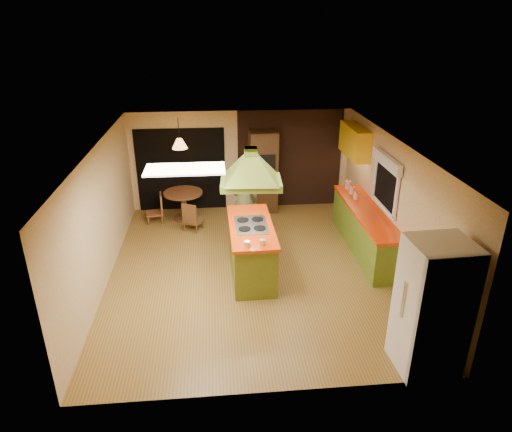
{
  "coord_description": "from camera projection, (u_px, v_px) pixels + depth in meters",
  "views": [
    {
      "loc": [
        -0.65,
        -7.83,
        4.61
      ],
      "look_at": [
        0.08,
        -0.03,
        1.15
      ],
      "focal_mm": 32.0,
      "sensor_mm": 36.0,
      "label": 1
    }
  ],
  "objects": [
    {
      "name": "brick_panel",
      "position": [
        290.0,
        159.0,
        11.59
      ],
      "size": [
        2.64,
        0.03,
        2.5
      ],
      "primitive_type": "cube",
      "color": "#381E14",
      "rests_on": "ground"
    },
    {
      "name": "refrigerator",
      "position": [
        432.0,
        307.0,
        6.17
      ],
      "size": [
        0.84,
        0.8,
        1.97
      ],
      "primitive_type": "cube",
      "rotation": [
        0.0,
        0.0,
        0.05
      ],
      "color": "white",
      "rests_on": "ground"
    },
    {
      "name": "right_counter",
      "position": [
        365.0,
        230.0,
        9.62
      ],
      "size": [
        0.62,
        3.05,
        0.92
      ],
      "color": "olive",
      "rests_on": "ground"
    },
    {
      "name": "ground",
      "position": [
        252.0,
        269.0,
        9.05
      ],
      "size": [
        6.5,
        6.5,
        0.0
      ],
      "primitive_type": "plane",
      "color": "olive",
      "rests_on": "ground"
    },
    {
      "name": "chair_left",
      "position": [
        154.0,
        208.0,
        10.97
      ],
      "size": [
        0.43,
        0.43,
        0.71
      ],
      "primitive_type": null,
      "rotation": [
        0.0,
        0.0,
        -1.45
      ],
      "color": "brown",
      "rests_on": "ground"
    },
    {
      "name": "chair_near",
      "position": [
        193.0,
        216.0,
        10.55
      ],
      "size": [
        0.52,
        0.52,
        0.7
      ],
      "primitive_type": null,
      "rotation": [
        0.0,
        0.0,
        2.66
      ],
      "color": "brown",
      "rests_on": "ground"
    },
    {
      "name": "upper_cabinets",
      "position": [
        354.0,
        141.0,
        10.48
      ],
      "size": [
        0.34,
        1.4,
        0.7
      ],
      "primitive_type": "cube",
      "color": "yellow",
      "rests_on": "room_walls"
    },
    {
      "name": "fluor_panel",
      "position": [
        185.0,
        169.0,
        6.86
      ],
      "size": [
        1.2,
        0.6,
        0.03
      ],
      "primitive_type": "cube",
      "color": "white",
      "rests_on": "ceiling_plane"
    },
    {
      "name": "window_right",
      "position": [
        387.0,
        173.0,
        8.93
      ],
      "size": [
        0.12,
        1.35,
        1.06
      ],
      "color": "black",
      "rests_on": "room_walls"
    },
    {
      "name": "range_hood",
      "position": [
        251.0,
        162.0,
        8.02
      ],
      "size": [
        1.13,
        0.84,
        0.8
      ],
      "rotation": [
        0.0,
        0.0,
        -0.06
      ],
      "color": "#54691A",
      "rests_on": "ceiling_plane"
    },
    {
      "name": "wall_oven",
      "position": [
        263.0,
        172.0,
        11.36
      ],
      "size": [
        0.7,
        0.62,
        2.06
      ],
      "rotation": [
        0.0,
        0.0,
        0.04
      ],
      "color": "#482E17",
      "rests_on": "ground"
    },
    {
      "name": "canister_small",
      "position": [
        356.0,
        196.0,
        9.94
      ],
      "size": [
        0.13,
        0.13,
        0.15
      ],
      "primitive_type": "cylinder",
      "rotation": [
        0.0,
        0.0,
        0.14
      ],
      "color": "beige",
      "rests_on": "right_counter"
    },
    {
      "name": "canister_medium",
      "position": [
        352.0,
        190.0,
        10.24
      ],
      "size": [
        0.14,
        0.14,
        0.17
      ],
      "primitive_type": "cylinder",
      "rotation": [
        0.0,
        0.0,
        -0.15
      ],
      "color": "beige",
      "rests_on": "right_counter"
    },
    {
      "name": "canister_large",
      "position": [
        348.0,
        185.0,
        10.53
      ],
      "size": [
        0.15,
        0.15,
        0.19
      ],
      "primitive_type": "cylinder",
      "rotation": [
        0.0,
        0.0,
        -0.1
      ],
      "color": "beige",
      "rests_on": "right_counter"
    },
    {
      "name": "pendant_lamp",
      "position": [
        180.0,
        144.0,
        10.5
      ],
      "size": [
        0.47,
        0.47,
        0.23
      ],
      "primitive_type": "cone",
      "rotation": [
        0.0,
        0.0,
        -0.41
      ],
      "color": "#FF9E3F",
      "rests_on": "ceiling_plane"
    },
    {
      "name": "kitchen_island",
      "position": [
        251.0,
        249.0,
        8.72
      ],
      "size": [
        0.84,
        2.04,
        1.03
      ],
      "rotation": [
        0.0,
        0.0,
        0.01
      ],
      "color": "olive",
      "rests_on": "ground"
    },
    {
      "name": "ceiling_plane",
      "position": [
        251.0,
        146.0,
        8.04
      ],
      "size": [
        6.5,
        6.5,
        0.0
      ],
      "primitive_type": "plane",
      "rotation": [
        3.14,
        0.0,
        0.0
      ],
      "color": "silver",
      "rests_on": "room_walls"
    },
    {
      "name": "dining_table",
      "position": [
        184.0,
        200.0,
        11.06
      ],
      "size": [
        0.94,
        0.94,
        0.71
      ],
      "rotation": [
        0.0,
        0.0,
        0.35
      ],
      "color": "brown",
      "rests_on": "ground"
    },
    {
      "name": "nook_opening",
      "position": [
        181.0,
        170.0,
        11.44
      ],
      "size": [
        2.2,
        0.03,
        2.1
      ],
      "primitive_type": "cube",
      "color": "black",
      "rests_on": "ground"
    },
    {
      "name": "room_walls",
      "position": [
        251.0,
        211.0,
        8.54
      ],
      "size": [
        5.5,
        6.5,
        6.5
      ],
      "color": "beige",
      "rests_on": "ground"
    },
    {
      "name": "man",
      "position": [
        244.0,
        202.0,
        9.8
      ],
      "size": [
        0.73,
        0.53,
        1.86
      ],
      "primitive_type": "imported",
      "rotation": [
        0.0,
        0.0,
        3.28
      ],
      "color": "#4B522B",
      "rests_on": "ground"
    }
  ]
}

